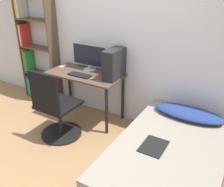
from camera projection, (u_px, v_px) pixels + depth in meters
ground_plane at (53, 162)px, 3.03m from camera, size 14.00×14.00×0.00m
wall_back at (112, 37)px, 3.57m from camera, size 8.00×0.05×2.50m
desk at (85, 81)px, 3.73m from camera, size 1.13×0.57×0.73m
bookshelf at (34, 50)px, 4.29m from camera, size 0.71×0.24×1.87m
office_chair at (56, 112)px, 3.34m from camera, size 0.57×0.57×1.00m
bed at (169, 162)px, 2.70m from camera, size 1.13×1.84×0.45m
pillow at (189, 113)px, 3.09m from camera, size 0.86×0.36×0.11m
magazine at (154, 146)px, 2.57m from camera, size 0.24×0.32×0.01m
monitor at (89, 57)px, 3.74m from camera, size 0.59×0.20×0.39m
keyboard at (80, 75)px, 3.60m from camera, size 0.35×0.14×0.02m
pc_tower at (114, 64)px, 3.44m from camera, size 0.18×0.39×0.41m
mouse at (93, 78)px, 3.49m from camera, size 0.06×0.09×0.02m
phone at (63, 66)px, 3.96m from camera, size 0.07×0.14×0.01m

